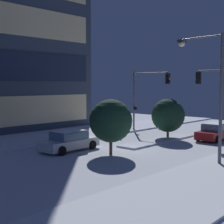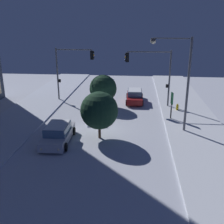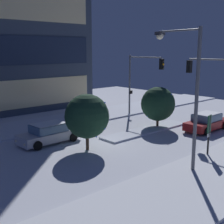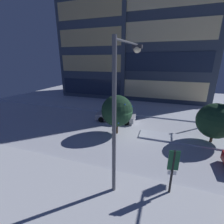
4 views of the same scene
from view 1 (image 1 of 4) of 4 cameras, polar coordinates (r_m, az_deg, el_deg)
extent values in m
plane|color=silver|center=(24.75, 1.40, -6.74)|extent=(52.00, 52.00, 0.00)
cube|color=silver|center=(30.71, -10.34, -4.44)|extent=(52.00, 5.20, 0.14)
cube|color=silver|center=(29.46, 7.90, -4.79)|extent=(9.00, 1.80, 0.14)
cube|color=#F9E09E|center=(35.43, -14.28, 0.24)|extent=(16.69, 0.10, 2.99)
cube|color=#232D42|center=(35.38, -14.43, 7.50)|extent=(16.69, 0.10, 2.99)
cube|color=#F9E09E|center=(35.89, -14.58, 14.67)|extent=(16.69, 0.10, 2.99)
cube|color=maroon|center=(31.26, 17.06, -3.55)|extent=(4.55, 1.85, 0.66)
cube|color=slate|center=(31.18, 17.08, -2.45)|extent=(2.46, 1.64, 0.60)
cube|color=white|center=(31.14, 17.10, -1.83)|extent=(2.28, 1.53, 0.04)
sphere|color=#F9E5B2|center=(33.58, 17.73, -3.07)|extent=(0.16, 0.16, 0.16)
cylinder|color=black|center=(33.00, 16.72, -3.47)|extent=(0.66, 0.23, 0.66)
cylinder|color=black|center=(30.35, 14.34, -4.12)|extent=(0.66, 0.23, 0.66)
cylinder|color=black|center=(29.59, 17.42, -4.42)|extent=(0.66, 0.23, 0.66)
cube|color=#B7B7C1|center=(25.29, -7.22, -5.30)|extent=(4.66, 1.98, 0.66)
cube|color=slate|center=(25.19, -7.23, -3.94)|extent=(2.54, 1.73, 0.60)
cube|color=white|center=(25.14, -7.24, -3.18)|extent=(2.35, 1.61, 0.04)
sphere|color=#F9E5B2|center=(23.35, -10.43, -6.27)|extent=(0.16, 0.16, 0.16)
sphere|color=#F9E5B2|center=(24.31, -12.29, -5.86)|extent=(0.16, 0.16, 0.16)
cylinder|color=black|center=(23.66, -8.46, -6.51)|extent=(0.67, 0.24, 0.66)
cylinder|color=black|center=(25.05, -11.22, -5.92)|extent=(0.67, 0.24, 0.66)
cylinder|color=black|center=(25.72, -3.32, -5.56)|extent=(0.67, 0.24, 0.66)
cylinder|color=black|center=(27.00, -6.13, -5.09)|extent=(0.67, 0.24, 0.66)
cube|color=black|center=(29.87, 14.38, 5.58)|extent=(0.32, 0.36, 1.00)
sphere|color=black|center=(29.97, 14.07, 6.20)|extent=(0.20, 0.20, 0.20)
sphere|color=orange|center=(29.96, 14.06, 5.59)|extent=(0.20, 0.20, 0.20)
sphere|color=black|center=(29.96, 14.04, 4.98)|extent=(0.20, 0.20, 0.20)
cylinder|color=#565960|center=(35.83, 3.72, 1.84)|extent=(0.18, 0.18, 6.25)
cylinder|color=#565960|center=(34.53, 6.47, 6.57)|extent=(0.12, 4.19, 0.12)
cube|color=black|center=(33.33, 9.39, 5.57)|extent=(0.32, 0.36, 1.00)
sphere|color=black|center=(33.23, 9.68, 6.12)|extent=(0.20, 0.20, 0.20)
sphere|color=orange|center=(33.23, 9.67, 5.57)|extent=(0.20, 0.20, 0.20)
sphere|color=black|center=(33.22, 9.66, 5.02)|extent=(0.20, 0.20, 0.20)
cube|color=black|center=(35.73, 3.99, 0.67)|extent=(0.20, 0.24, 0.36)
cylinder|color=#565960|center=(21.18, 17.91, 1.97)|extent=(0.20, 0.20, 7.96)
cylinder|color=#565960|center=(22.18, 14.81, 12.07)|extent=(0.49, 2.99, 0.10)
cube|color=#333338|center=(23.07, 11.69, 11.59)|extent=(0.56, 0.36, 0.20)
sphere|color=#F9E5B2|center=(23.05, 11.68, 11.27)|extent=(0.44, 0.44, 0.44)
cylinder|color=#473323|center=(30.92, 9.39, -3.70)|extent=(0.22, 0.22, 0.85)
sphere|color=#193823|center=(30.72, 9.43, -0.57)|extent=(3.00, 3.00, 3.00)
sphere|color=blue|center=(32.23, 9.15, -0.70)|extent=(0.10, 0.10, 0.10)
sphere|color=blue|center=(30.82, 8.01, -3.00)|extent=(0.10, 0.10, 0.10)
sphere|color=blue|center=(30.36, 11.63, 1.10)|extent=(0.10, 0.10, 0.10)
sphere|color=blue|center=(32.14, 8.45, -0.36)|extent=(0.10, 0.10, 0.10)
sphere|color=blue|center=(30.04, 7.84, -2.55)|extent=(0.10, 0.10, 0.10)
cylinder|color=#473323|center=(23.83, -0.20, -5.86)|extent=(0.22, 0.22, 1.08)
sphere|color=#193823|center=(23.56, -0.21, -1.49)|extent=(3.02, 3.02, 3.02)
sphere|color=blue|center=(24.49, -1.76, -3.93)|extent=(0.10, 0.10, 0.10)
sphere|color=blue|center=(23.70, 2.70, 0.77)|extent=(0.10, 0.10, 0.10)
sphere|color=blue|center=(24.73, 1.59, 0.01)|extent=(0.10, 0.10, 0.10)
sphere|color=blue|center=(23.24, 2.93, -3.38)|extent=(0.10, 0.10, 0.10)
sphere|color=blue|center=(23.34, 1.47, -4.78)|extent=(0.10, 0.10, 0.10)
camera|label=2|loc=(13.82, -60.84, 19.60)|focal=42.89mm
camera|label=3|loc=(5.31, 46.12, 23.57)|focal=48.98mm
camera|label=4|loc=(21.61, 36.85, 9.29)|focal=25.01mm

